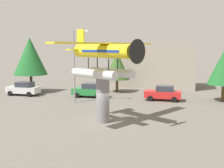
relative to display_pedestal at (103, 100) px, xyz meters
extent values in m
plane|color=#605B54|center=(0.00, 0.00, -1.88)|extent=(140.00, 140.00, 0.00)
cylinder|color=slate|center=(0.00, 0.00, 0.00)|extent=(1.10, 1.10, 3.76)
cylinder|color=silver|center=(-0.50, -0.87, 2.23)|extent=(4.50, 3.01, 0.70)
cylinder|color=#333338|center=(0.79, -1.03, 3.03)|extent=(0.14, 0.14, 0.90)
cylinder|color=#333338|center=(-1.29, 0.17, 3.03)|extent=(0.14, 0.14, 0.90)
cylinder|color=silver|center=(0.50, 0.87, 2.23)|extent=(4.50, 3.01, 0.70)
cylinder|color=#333338|center=(1.29, -0.17, 3.03)|extent=(0.14, 0.14, 0.90)
cylinder|color=#333338|center=(-0.79, 1.03, 3.03)|extent=(0.14, 0.14, 0.90)
cylinder|color=yellow|center=(0.00, 0.00, 4.03)|extent=(5.92, 4.06, 1.10)
cube|color=#193399|center=(0.17, -0.10, 4.03)|extent=(4.33, 3.16, 0.20)
cone|color=#262628|center=(2.81, -1.63, 4.03)|extent=(1.05, 1.11, 0.88)
cylinder|color=black|center=(3.16, -1.83, 4.03)|extent=(0.94, 1.58, 1.80)
cube|color=yellow|center=(0.35, -0.20, 4.64)|extent=(6.17, 9.55, 0.12)
cube|color=yellow|center=(-2.42, 1.40, 4.13)|extent=(2.01, 2.77, 0.10)
cube|color=yellow|center=(-2.42, 1.40, 5.23)|extent=(0.84, 0.56, 1.30)
cube|color=silver|center=(-13.69, 9.77, -1.16)|extent=(4.20, 1.70, 0.80)
cube|color=#2D333D|center=(-13.44, 9.77, -0.44)|extent=(2.00, 1.56, 0.64)
cylinder|color=black|center=(-15.04, 10.67, -1.56)|extent=(0.64, 0.22, 0.64)
cylinder|color=black|center=(-15.04, 8.87, -1.56)|extent=(0.64, 0.22, 0.64)
cylinder|color=black|center=(-12.34, 10.67, -1.56)|extent=(0.64, 0.22, 0.64)
cylinder|color=black|center=(-12.34, 8.87, -1.56)|extent=(0.64, 0.22, 0.64)
cube|color=#237A38|center=(-4.94, 10.65, -1.16)|extent=(4.20, 1.70, 0.80)
cube|color=#2D333D|center=(-4.69, 10.65, -0.44)|extent=(2.00, 1.56, 0.64)
cylinder|color=black|center=(-6.29, 11.55, -1.56)|extent=(0.64, 0.22, 0.64)
cylinder|color=black|center=(-6.29, 9.75, -1.56)|extent=(0.64, 0.22, 0.64)
cylinder|color=black|center=(-3.59, 11.55, -1.56)|extent=(0.64, 0.22, 0.64)
cylinder|color=black|center=(-3.59, 9.75, -1.56)|extent=(0.64, 0.22, 0.64)
cube|color=red|center=(4.08, 10.83, -1.16)|extent=(4.20, 1.70, 0.80)
cube|color=#2D333D|center=(4.33, 10.83, -0.44)|extent=(2.00, 1.56, 0.64)
cylinder|color=black|center=(2.73, 11.73, -1.56)|extent=(0.64, 0.22, 0.64)
cylinder|color=black|center=(2.73, 9.93, -1.56)|extent=(0.64, 0.22, 0.64)
cylinder|color=black|center=(5.43, 11.73, -1.56)|extent=(0.64, 0.22, 0.64)
cylinder|color=black|center=(5.43, 9.93, -1.56)|extent=(0.64, 0.22, 0.64)
cylinder|color=gray|center=(-5.46, 7.11, 2.18)|extent=(0.18, 0.18, 8.11)
cylinder|color=gray|center=(-4.66, 7.11, 6.13)|extent=(1.60, 0.12, 0.12)
cube|color=silver|center=(-3.96, 7.11, 6.08)|extent=(0.50, 0.28, 0.20)
cube|color=#9E9384|center=(1.61, 22.00, 1.31)|extent=(12.79, 6.35, 6.38)
cylinder|color=brown|center=(-14.00, 12.25, -0.66)|extent=(0.36, 0.36, 2.44)
cone|color=#1E6028|center=(-14.00, 12.25, 3.09)|extent=(4.55, 4.55, 5.06)
cylinder|color=brown|center=(-2.57, 15.51, -0.99)|extent=(0.36, 0.36, 1.77)
cone|color=#335B23|center=(-2.57, 15.51, 1.81)|extent=(3.45, 3.45, 3.83)
cylinder|color=brown|center=(10.82, 12.03, -0.89)|extent=(0.36, 0.36, 1.97)
cone|color=#1E6028|center=(10.82, 12.03, 2.15)|extent=(3.70, 3.70, 4.11)
camera|label=1|loc=(6.51, -21.71, 4.37)|focal=44.61mm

